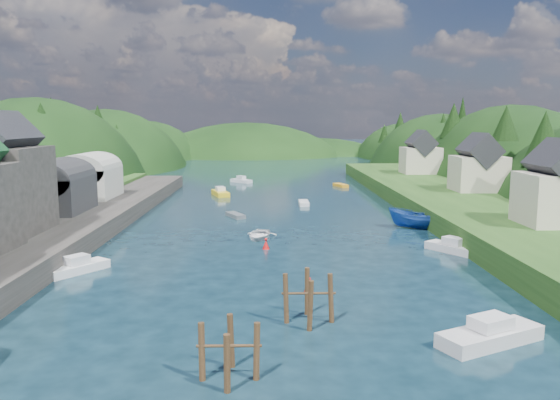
{
  "coord_description": "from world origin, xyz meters",
  "views": [
    {
      "loc": [
        -0.99,
        -29.95,
        12.38
      ],
      "look_at": [
        0.0,
        28.0,
        4.0
      ],
      "focal_mm": 35.0,
      "sensor_mm": 36.0,
      "label": 1
    }
  ],
  "objects_px": {
    "piling_cluster_far": "(309,302)",
    "channel_buoy_near": "(309,285)",
    "piling_cluster_near": "(229,357)",
    "channel_buoy_far": "(266,244)"
  },
  "relations": [
    {
      "from": "piling_cluster_far",
      "to": "channel_buoy_near",
      "type": "xyz_separation_m",
      "value": [
        0.45,
        6.25,
        -0.81
      ]
    },
    {
      "from": "piling_cluster_near",
      "to": "piling_cluster_far",
      "type": "distance_m",
      "value": 8.65
    },
    {
      "from": "piling_cluster_near",
      "to": "channel_buoy_near",
      "type": "bearing_deg",
      "value": 70.78
    },
    {
      "from": "channel_buoy_far",
      "to": "channel_buoy_near",
      "type": "bearing_deg",
      "value": -76.42
    },
    {
      "from": "piling_cluster_near",
      "to": "channel_buoy_far",
      "type": "distance_m",
      "value": 27.26
    },
    {
      "from": "piling_cluster_near",
      "to": "channel_buoy_near",
      "type": "height_order",
      "value": "piling_cluster_near"
    },
    {
      "from": "channel_buoy_far",
      "to": "piling_cluster_far",
      "type": "bearing_deg",
      "value": -81.9
    },
    {
      "from": "piling_cluster_far",
      "to": "piling_cluster_near",
      "type": "bearing_deg",
      "value": -120.12
    },
    {
      "from": "piling_cluster_near",
      "to": "channel_buoy_far",
      "type": "relative_size",
      "value": 3.13
    },
    {
      "from": "piling_cluster_near",
      "to": "channel_buoy_far",
      "type": "xyz_separation_m",
      "value": [
        1.53,
        27.21,
        -0.67
      ]
    }
  ]
}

